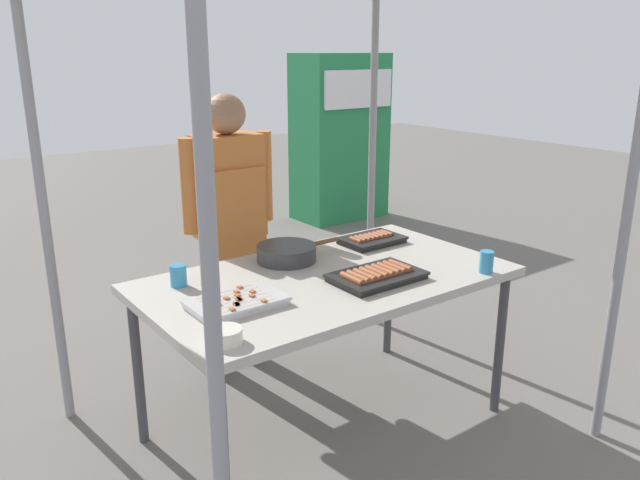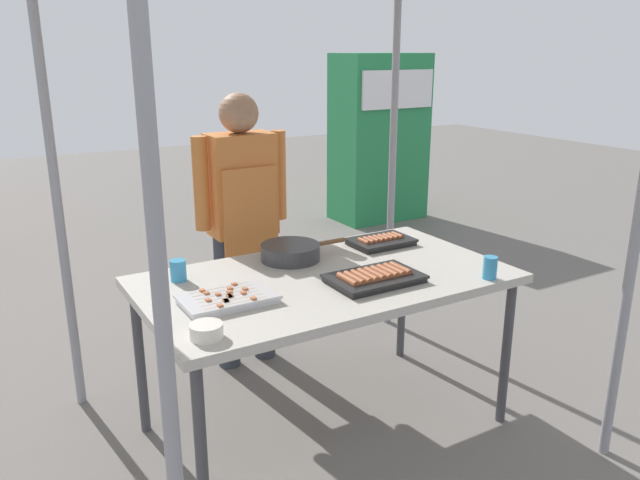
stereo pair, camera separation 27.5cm
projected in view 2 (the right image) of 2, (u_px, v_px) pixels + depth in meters
ground_plane at (325, 425)px, 2.97m from camera, size 18.00×18.00×0.00m
stall_table at (326, 287)px, 2.77m from camera, size 1.60×0.90×0.75m
tray_grilled_sausages at (381, 241)px, 3.18m from camera, size 0.31×0.22×0.05m
tray_meat_skewers at (228, 299)px, 2.45m from camera, size 0.37×0.23×0.04m
tray_pork_links at (375, 277)px, 2.67m from camera, size 0.39×0.25×0.05m
cooking_wok at (291, 251)px, 2.95m from camera, size 0.44×0.28×0.08m
condiment_bowl at (206, 331)px, 2.15m from camera, size 0.12×0.12×0.05m
drink_cup_near_edge at (178, 270)px, 2.68m from camera, size 0.07×0.07×0.09m
drink_cup_by_wok at (490, 268)px, 2.71m from camera, size 0.06×0.06×0.10m
vendor_woman at (243, 212)px, 3.33m from camera, size 0.52×0.22×1.49m
neighbor_stall_right at (379, 138)px, 6.38m from camera, size 0.91×0.57×1.66m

